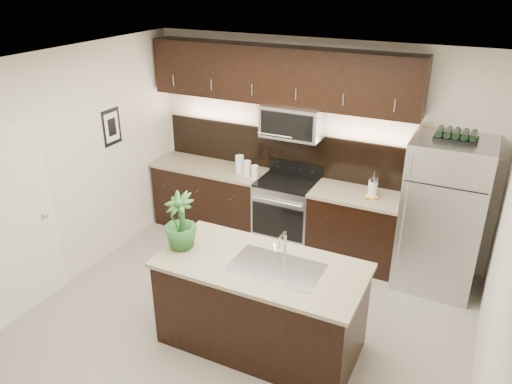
% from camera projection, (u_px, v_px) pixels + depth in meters
% --- Properties ---
extents(ground, '(4.50, 4.50, 0.00)m').
position_uv_depth(ground, '(246.00, 320.00, 5.36)').
color(ground, gray).
rests_on(ground, ground).
extents(room_walls, '(4.52, 4.02, 2.71)m').
position_uv_depth(room_walls, '(232.00, 175.00, 4.67)').
color(room_walls, beige).
rests_on(room_walls, ground).
extents(counter_run, '(3.51, 0.65, 0.94)m').
position_uv_depth(counter_run, '(273.00, 210.00, 6.73)').
color(counter_run, black).
rests_on(counter_run, ground).
extents(upper_fixtures, '(3.49, 0.40, 1.66)m').
position_uv_depth(upper_fixtures, '(281.00, 84.00, 6.14)').
color(upper_fixtures, black).
rests_on(upper_fixtures, counter_run).
extents(island, '(1.96, 0.96, 0.94)m').
position_uv_depth(island, '(261.00, 304.00, 4.86)').
color(island, black).
rests_on(island, ground).
extents(sink_faucet, '(0.84, 0.50, 0.28)m').
position_uv_depth(sink_faucet, '(276.00, 265.00, 4.60)').
color(sink_faucet, silver).
rests_on(sink_faucet, island).
extents(refrigerator, '(0.87, 0.78, 1.80)m').
position_uv_depth(refrigerator, '(442.00, 215.00, 5.65)').
color(refrigerator, '#B2B2B7').
rests_on(refrigerator, ground).
extents(wine_rack, '(0.44, 0.27, 0.10)m').
position_uv_depth(wine_rack, '(456.00, 135.00, 5.26)').
color(wine_rack, black).
rests_on(wine_rack, refrigerator).
extents(plant, '(0.39, 0.39, 0.57)m').
position_uv_depth(plant, '(180.00, 221.00, 4.82)').
color(plant, '#235622').
rests_on(plant, island).
extents(canisters, '(0.36, 0.18, 0.25)m').
position_uv_depth(canisters, '(245.00, 167.00, 6.57)').
color(canisters, silver).
rests_on(canisters, counter_run).
extents(french_press, '(0.11, 0.11, 0.33)m').
position_uv_depth(french_press, '(373.00, 189.00, 5.92)').
color(french_press, silver).
rests_on(french_press, counter_run).
extents(bananas, '(0.21, 0.19, 0.05)m').
position_uv_depth(bananas, '(367.00, 196.00, 5.95)').
color(bananas, gold).
rests_on(bananas, counter_run).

